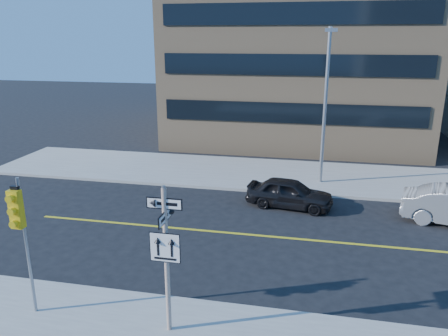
% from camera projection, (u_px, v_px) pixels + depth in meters
% --- Properties ---
extents(ground, '(120.00, 120.00, 0.00)m').
position_uv_depth(ground, '(194.00, 284.00, 14.08)').
color(ground, black).
rests_on(ground, ground).
extents(sign_pole, '(0.92, 0.92, 4.06)m').
position_uv_depth(sign_pole, '(166.00, 252.00, 11.02)').
color(sign_pole, silver).
rests_on(sign_pole, near_sidewalk).
extents(traffic_signal, '(0.32, 0.45, 4.00)m').
position_uv_depth(traffic_signal, '(19.00, 220.00, 11.49)').
color(traffic_signal, gray).
rests_on(traffic_signal, near_sidewalk).
extents(parked_car_a, '(2.18, 4.18, 1.36)m').
position_uv_depth(parked_car_a, '(290.00, 193.00, 20.32)').
color(parked_car_a, black).
rests_on(parked_car_a, ground).
extents(streetlight_a, '(0.55, 2.25, 8.00)m').
position_uv_depth(streetlight_a, '(326.00, 97.00, 22.01)').
color(streetlight_a, gray).
rests_on(streetlight_a, far_sidewalk).
extents(building_brick, '(18.00, 18.00, 18.00)m').
position_uv_depth(building_brick, '(301.00, 19.00, 34.53)').
color(building_brick, tan).
rests_on(building_brick, ground).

